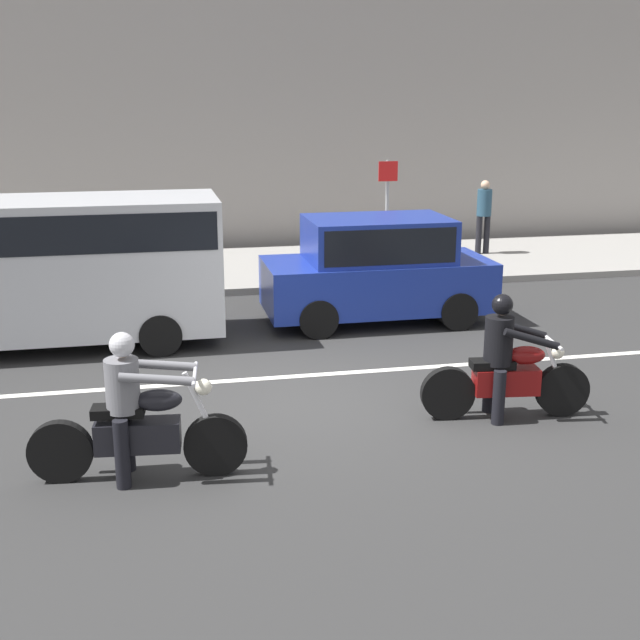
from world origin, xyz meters
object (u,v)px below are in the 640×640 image
at_px(motorcycle_with_rider_gray, 136,419).
at_px(parked_van_silver, 50,262).
at_px(pedestrian_bystander, 484,211).
at_px(motorcycle_with_rider_black_leather, 506,368).
at_px(street_sign_post, 387,199).
at_px(parked_hatchback_cobalt_blue, 377,268).

height_order(motorcycle_with_rider_gray, parked_van_silver, parked_van_silver).
height_order(motorcycle_with_rider_gray, pedestrian_bystander, pedestrian_bystander).
xyz_separation_m(motorcycle_with_rider_black_leather, street_sign_post, (1.23, 9.23, 0.88)).
height_order(parked_hatchback_cobalt_blue, pedestrian_bystander, pedestrian_bystander).
bearing_deg(motorcycle_with_rider_black_leather, parked_hatchback_cobalt_blue, 94.11).
distance_m(motorcycle_with_rider_black_leather, parked_van_silver, 7.03).
xyz_separation_m(motorcycle_with_rider_black_leather, motorcycle_with_rider_gray, (-4.32, -0.76, 0.01)).
relative_size(parked_hatchback_cobalt_blue, pedestrian_bystander, 2.22).
bearing_deg(motorcycle_with_rider_gray, pedestrian_bystander, 51.85).
relative_size(parked_van_silver, street_sign_post, 2.28).
xyz_separation_m(parked_hatchback_cobalt_blue, street_sign_post, (1.55, 4.71, 0.58)).
bearing_deg(parked_van_silver, pedestrian_bystander, 29.14).
relative_size(motorcycle_with_rider_gray, parked_hatchback_cobalt_blue, 0.58).
xyz_separation_m(parked_van_silver, parked_hatchback_cobalt_blue, (5.26, 0.30, -0.39)).
bearing_deg(motorcycle_with_rider_black_leather, pedestrian_bystander, 68.81).
xyz_separation_m(motorcycle_with_rider_gray, street_sign_post, (5.55, 10.00, 0.87)).
relative_size(motorcycle_with_rider_black_leather, pedestrian_bystander, 1.20).
height_order(motorcycle_with_rider_black_leather, parked_hatchback_cobalt_blue, parked_hatchback_cobalt_blue).
distance_m(parked_van_silver, street_sign_post, 8.46).
distance_m(motorcycle_with_rider_gray, parked_hatchback_cobalt_blue, 6.64).
relative_size(parked_van_silver, parked_hatchback_cobalt_blue, 1.33).
distance_m(parked_hatchback_cobalt_blue, street_sign_post, 4.99).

